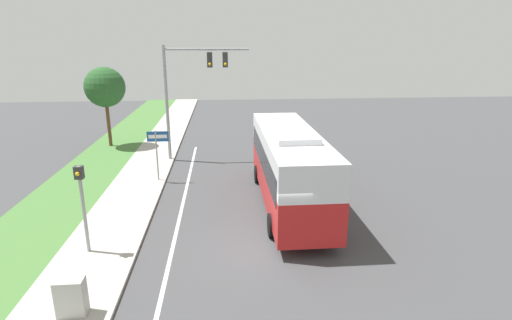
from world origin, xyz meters
TOP-DOWN VIEW (x-y plane):
  - ground_plane at (0.00, 0.00)m, footprint 80.00×80.00m
  - sidewalk at (-6.20, 0.00)m, footprint 2.80×80.00m
  - grass_verge at (-9.40, 0.00)m, footprint 3.60×80.00m
  - lane_divider_near at (-3.60, 0.00)m, footprint 0.14×30.00m
  - bus at (1.31, 3.92)m, footprint 2.59×10.15m
  - signal_gantry at (-3.60, 11.80)m, footprint 5.21×0.41m
  - pedestrian_signal at (-6.51, -0.02)m, footprint 0.28×0.34m
  - street_sign at (-5.12, 7.64)m, footprint 1.13×0.08m
  - utility_cabinet at (-5.85, -3.54)m, footprint 0.76×0.44m
  - roadside_tree at (-9.74, 15.62)m, footprint 2.78×2.78m

SIDE VIEW (x-z plane):
  - ground_plane at x=0.00m, z-range 0.00..0.00m
  - lane_divider_near at x=-3.60m, z-range 0.00..0.01m
  - grass_verge at x=-9.40m, z-range 0.00..0.10m
  - sidewalk at x=-6.20m, z-range 0.00..0.12m
  - utility_cabinet at x=-5.85m, z-range 0.12..1.19m
  - street_sign at x=-5.12m, z-range 0.57..3.41m
  - bus at x=1.31m, z-range 0.19..3.88m
  - pedestrian_signal at x=-6.51m, z-range 0.58..3.86m
  - roadside_tree at x=-9.74m, z-range 1.48..7.07m
  - signal_gantry at x=-3.60m, z-range 1.43..8.56m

